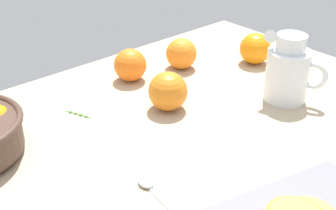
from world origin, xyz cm
name	(u,v)px	position (x,y,z in cm)	size (l,w,h in cm)	color
ground_plane	(172,153)	(0.00, 0.00, -1.50)	(121.20, 85.05, 3.00)	tan
juice_pitcher	(287,75)	(31.16, -2.56, 5.83)	(9.29, 13.86, 15.84)	white
loose_orange_0	(255,49)	(41.42, 14.42, 3.97)	(7.94, 7.94, 7.94)	orange
loose_orange_1	(181,54)	(25.18, 24.67, 3.86)	(7.72, 7.72, 7.72)	orange
loose_orange_3	(130,65)	(11.36, 27.54, 3.88)	(7.76, 7.76, 7.76)	orange
loose_orange_4	(168,91)	(8.91, 11.18, 4.15)	(8.30, 8.30, 8.30)	orange
spoon	(156,194)	(-11.00, -8.69, 0.43)	(3.33, 14.76, 1.00)	silver
herb_sprig_0	(78,113)	(-6.95, 21.64, 0.27)	(2.69, 6.22, 0.92)	#4E8B3E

